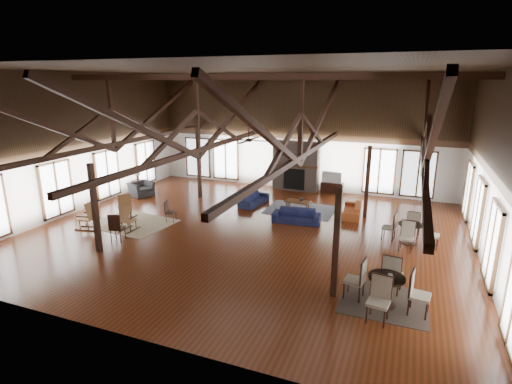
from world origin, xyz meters
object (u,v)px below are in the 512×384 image
at_px(coffee_table, 298,202).
at_px(cafe_table_near, 386,286).
at_px(tv_console, 332,188).
at_px(cafe_table_far, 410,230).
at_px(sofa_navy_left, 254,199).
at_px(sofa_orange, 352,210).
at_px(sofa_navy_front, 296,216).
at_px(armchair, 141,189).

relative_size(coffee_table, cafe_table_near, 0.53).
distance_m(coffee_table, tv_console, 3.50).
relative_size(coffee_table, cafe_table_far, 0.58).
height_order(sofa_navy_left, coffee_table, sofa_navy_left).
distance_m(sofa_navy_left, sofa_orange, 4.53).
distance_m(sofa_navy_left, cafe_table_far, 7.27).
bearing_deg(cafe_table_far, sofa_navy_front, 171.90).
distance_m(sofa_navy_front, cafe_table_near, 6.50).
height_order(coffee_table, tv_console, tv_console).
bearing_deg(tv_console, cafe_table_near, -71.75).
distance_m(coffee_table, armchair, 8.01).
bearing_deg(coffee_table, sofa_navy_left, -173.53).
bearing_deg(armchair, sofa_navy_left, -62.07).
height_order(sofa_navy_left, tv_console, tv_console).
height_order(sofa_navy_front, sofa_orange, sofa_navy_front).
relative_size(armchair, cafe_table_near, 0.49).
xyz_separation_m(sofa_navy_left, armchair, (-5.83, -0.71, 0.09)).
xyz_separation_m(coffee_table, tv_console, (0.87, 3.39, -0.09)).
relative_size(sofa_navy_front, sofa_orange, 1.05).
bearing_deg(sofa_navy_front, tv_console, 78.70).
xyz_separation_m(armchair, cafe_table_near, (12.23, -6.18, 0.21)).
bearing_deg(sofa_navy_left, coffee_table, -82.11).
bearing_deg(sofa_navy_front, sofa_navy_left, 140.93).
bearing_deg(tv_console, cafe_table_far, -55.45).
relative_size(sofa_navy_front, sofa_navy_left, 1.06).
bearing_deg(sofa_navy_left, cafe_table_far, -99.72).
bearing_deg(tv_console, sofa_navy_left, -131.82).
xyz_separation_m(coffee_table, armchair, (-7.98, -0.69, -0.01)).
distance_m(cafe_table_near, tv_console, 10.81).
distance_m(cafe_table_near, cafe_table_far, 4.64).
bearing_deg(sofa_navy_front, coffee_table, 97.69).
distance_m(sofa_orange, armchair, 10.39).
relative_size(sofa_orange, tv_console, 1.67).
relative_size(cafe_table_far, tv_console, 1.80).
bearing_deg(armchair, cafe_table_far, -76.05).
relative_size(sofa_navy_left, cafe_table_far, 0.91).
xyz_separation_m(cafe_table_far, tv_console, (-3.89, 5.65, -0.23)).
relative_size(cafe_table_near, tv_console, 1.99).
bearing_deg(cafe_table_far, tv_console, 124.55).
relative_size(sofa_navy_left, cafe_table_near, 0.82).
xyz_separation_m(sofa_navy_front, cafe_table_far, (4.36, -0.62, 0.23)).
height_order(armchair, cafe_table_far, cafe_table_far).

